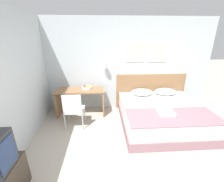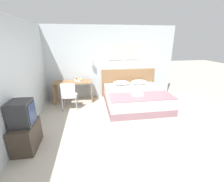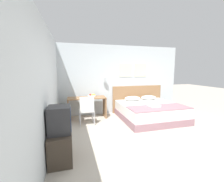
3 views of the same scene
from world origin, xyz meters
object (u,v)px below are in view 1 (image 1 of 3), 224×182
Objects in this scene: folded_towel_near_foot at (166,112)px; fruit_bowl at (87,88)px; pillow_right at (165,92)px; throw_blanket at (173,117)px; desk_chair at (73,108)px; bed at (161,115)px; desk at (80,97)px; headboard at (150,91)px; pillow_left at (142,92)px.

fruit_bowl is at bearing 147.59° from folded_towel_near_foot.
fruit_bowl reaches higher than pillow_right.
desk_chair reaches higher than throw_blanket.
desk_chair is (-2.18, -0.02, 0.26)m from bed.
throw_blanket is (-0.35, -1.28, -0.07)m from pillow_right.
bed is 2.20m from desk_chair.
desk reaches higher than bed.
throw_blanket is 1.46× the size of desk.
desk_chair is at bearing -154.64° from headboard.
pillow_right is (0.35, 0.71, 0.35)m from bed.
throw_blanket is at bearing -74.84° from pillow_left.
bed is 0.94× the size of headboard.
desk reaches higher than throw_blanket.
throw_blanket is at bearing -52.84° from folded_towel_near_foot.
desk_chair reaches higher than fruit_bowl.
pillow_right is at bearing 16.12° from desk_chair.
desk_chair reaches higher than pillow_right.
bed is at bearing -63.99° from pillow_left.
throw_blanket is 2.25m from desk_chair.
fruit_bowl is at bearing 159.49° from bed.
folded_towel_near_foot is at bearing -94.13° from headboard.
throw_blanket is (0.00, -0.57, 0.28)m from bed.
pillow_left is at bearing 21.74° from desk_chair.
throw_blanket is at bearing -105.16° from pillow_right.
pillow_left is at bearing 180.00° from pillow_right.
headboard reaches higher than bed.
folded_towel_near_foot is at bearing -111.54° from pillow_right.
pillow_left is at bearing -138.98° from headboard.
pillow_left is 1.98m from desk_chair.
pillow_right is at bearing 0.00° from pillow_left.
pillow_right reaches higher than folded_towel_near_foot.
desk is (-2.11, 1.24, -0.01)m from throw_blanket.
headboard is 7.49× the size of fruit_bowl.
desk_chair is (-1.83, -0.73, -0.09)m from pillow_left.
pillow_left is 1.00× the size of pillow_right.
desk is 0.32m from fruit_bowl.
bed is 2.18× the size of desk_chair.
desk_chair is at bearing -158.26° from pillow_left.
pillow_left is (-0.35, -0.30, 0.09)m from headboard.
fruit_bowl is (0.19, 0.05, 0.26)m from desk.
pillow_right is 0.47× the size of desk.
desk is (-2.00, 1.10, -0.05)m from folded_towel_near_foot.
desk_chair reaches higher than desk.
throw_blanket is 2.11× the size of desk_chair.
desk is at bearing -178.84° from pillow_right.
pillow_right is at bearing -0.09° from fruit_bowl.
fruit_bowl is (-1.57, 0.00, 0.18)m from pillow_left.
folded_towel_near_foot is at bearing -103.57° from bed.
folded_towel_near_foot is at bearing -28.74° from desk.
folded_towel_near_foot is 2.28m from desk.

